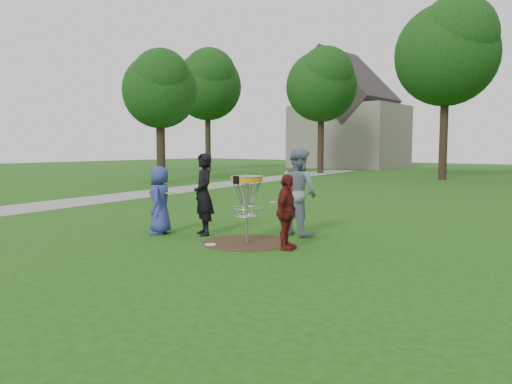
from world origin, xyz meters
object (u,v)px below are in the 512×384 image
Objects in this scene: player_blue at (160,200)px; player_maroon at (286,212)px; player_grey at (299,192)px; player_black at (204,194)px; disc_golf_basket at (247,192)px.

player_blue reaches higher than player_maroon.
player_blue is at bearing 51.66° from player_grey.
player_grey reaches higher than player_black.
player_grey is at bearing 10.97° from player_maroon.
player_blue is at bearing 81.64° from player_maroon.
player_maroon is at bearing -3.73° from disc_golf_basket.
disc_golf_basket is (-0.33, -1.39, 0.08)m from player_grey.
player_blue is 2.21m from disc_golf_basket.
player_black is at bearing 83.61° from player_blue.
player_maroon is at bearing 61.14° from player_blue.
player_black is 2.07m from player_grey.
player_blue is 1.06× the size of player_maroon.
player_maroon is at bearing 25.38° from player_black.
player_maroon is (0.68, -1.45, -0.23)m from player_grey.
player_grey is at bearing 90.87° from player_blue.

